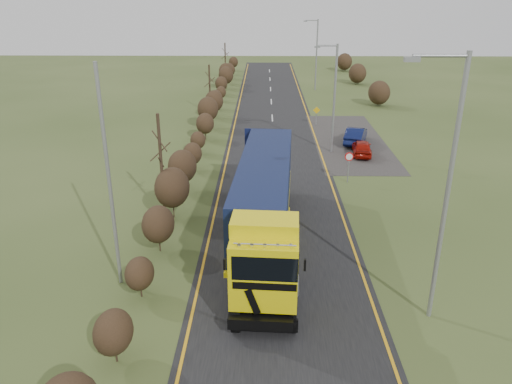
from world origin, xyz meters
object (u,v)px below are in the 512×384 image
Objects in this scene: car_blue_sedan at (356,135)px; streetlight_near at (445,182)px; speed_sign at (349,162)px; car_red_hatchback at (362,148)px; lorry at (265,202)px.

car_blue_sedan is 24.80m from streetlight_near.
speed_sign reaches higher than car_blue_sedan.
car_red_hatchback is 21.63m from streetlight_near.
streetlight_near is at bearing 93.67° from car_red_hatchback.
lorry is 9.32m from streetlight_near.
streetlight_near is at bearing -38.49° from lorry.
car_red_hatchback is at bearing 66.84° from lorry.
car_red_hatchback is at bearing 106.50° from car_blue_sedan.
streetlight_near is 15.51m from speed_sign.
lorry reaches higher than speed_sign.
car_blue_sedan reaches higher than car_red_hatchback.
car_blue_sedan is 9.62m from speed_sign.
car_red_hatchback is 3.27m from car_blue_sedan.
lorry is at bearing 137.76° from streetlight_near.
streetlight_near is (-1.22, -20.98, 5.11)m from car_red_hatchback.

